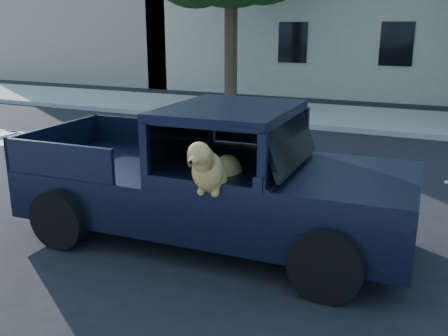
# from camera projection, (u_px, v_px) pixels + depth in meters

# --- Properties ---
(ground) EXTENTS (120.00, 120.00, 0.00)m
(ground) POSITION_uv_depth(u_px,v_px,m) (213.00, 216.00, 7.71)
(ground) COLOR black
(ground) RESTS_ON ground
(far_sidewalk) EXTENTS (60.00, 4.00, 0.15)m
(far_sidewalk) POSITION_uv_depth(u_px,v_px,m) (341.00, 117.00, 15.72)
(far_sidewalk) COLOR gray
(far_sidewalk) RESTS_ON ground
(lane_stripes) EXTENTS (21.60, 0.14, 0.01)m
(lane_stripes) POSITION_uv_depth(u_px,v_px,m) (379.00, 174.00, 9.87)
(lane_stripes) COLOR silver
(lane_stripes) RESTS_ON ground
(building_left) EXTENTS (12.00, 6.00, 8.00)m
(building_left) POSITION_uv_depth(u_px,v_px,m) (98.00, 4.00, 27.09)
(building_left) COLOR tan
(building_left) RESTS_ON ground
(pickup_truck) EXTENTS (5.26, 2.72, 1.85)m
(pickup_truck) POSITION_uv_depth(u_px,v_px,m) (207.00, 195.00, 6.74)
(pickup_truck) COLOR black
(pickup_truck) RESTS_ON ground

